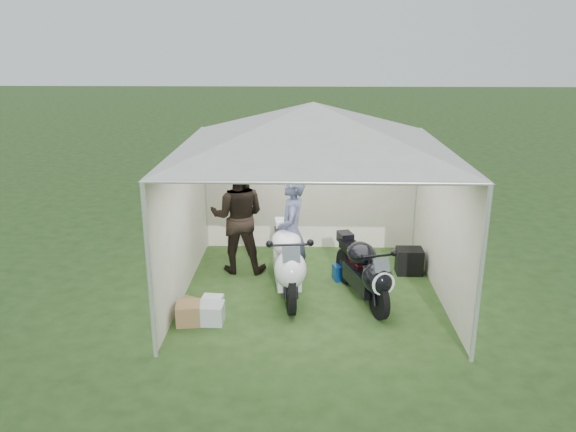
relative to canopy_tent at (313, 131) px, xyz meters
The scene contains 12 objects.
ground 2.58m from the canopy_tent, 89.22° to the right, with size 80.00×80.00×0.00m, color #243F17.
canopy_tent is the anchor object (origin of this frame).
motorcycle_white 2.03m from the canopy_tent, 153.62° to the right, with size 0.63×2.13×1.05m.
motorcycle_black 2.24m from the canopy_tent, 25.63° to the right, with size 0.81×1.85×0.93m.
paddock_stand 2.55m from the canopy_tent, 38.15° to the left, with size 0.35×0.22×0.26m, color #1347B6.
person_dark_jacket 2.17m from the canopy_tent, 147.61° to the left, with size 0.96×0.75×1.97m, color black.
person_blue_jacket 1.67m from the canopy_tent, 164.70° to the left, with size 0.68×0.45×1.87m, color slate.
equipment_box 3.00m from the canopy_tent, 23.47° to the left, with size 0.44×0.35×0.44m, color black.
crate_0 3.05m from the canopy_tent, 142.76° to the right, with size 0.43×0.33×0.29m, color #B3B7BC.
crate_1 3.20m from the canopy_tent, 146.76° to the right, with size 0.34×0.34×0.30m, color olive.
crate_2 2.97m from the canopy_tent, 153.07° to the right, with size 0.30×0.25×0.22m, color silver.
crate_3 3.16m from the canopy_tent, 151.71° to the right, with size 0.37×0.27×0.25m, color brown.
Camera 1 is at (-0.14, -8.24, 3.88)m, focal length 35.00 mm.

